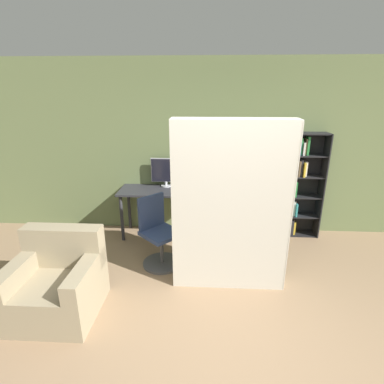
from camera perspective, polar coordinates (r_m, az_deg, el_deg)
name	(u,v)px	position (r m, az deg, el deg)	size (l,w,h in m)	color
ground_plane	(234,360)	(3.03, 8.07, -29.05)	(16.00, 16.00, 0.00)	#937556
wall_back	(225,149)	(4.76, 6.32, 8.08)	(8.00, 0.06, 2.70)	#6B7A4C
desk	(166,196)	(4.68, -4.93, -0.80)	(1.45, 0.56, 0.77)	#2D2D33
monitor	(166,171)	(4.75, -5.03, 3.94)	(0.47, 0.16, 0.46)	#B7B7BC
office_chair	(159,237)	(4.04, -6.33, -8.60)	(0.62, 0.62, 0.93)	#4C4C51
bookshelf	(297,185)	(4.93, 19.29, 1.18)	(0.63, 0.28, 1.64)	black
mattress_near	(231,208)	(3.37, 7.49, -3.11)	(1.31, 0.27, 1.97)	beige
armchair	(57,283)	(3.57, -24.25, -15.51)	(0.85, 0.80, 0.85)	gray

